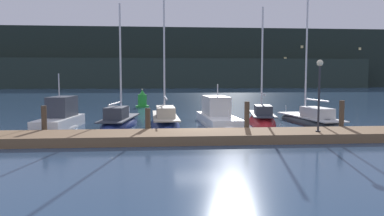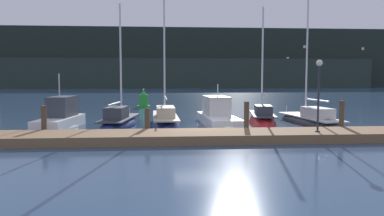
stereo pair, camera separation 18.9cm
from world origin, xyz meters
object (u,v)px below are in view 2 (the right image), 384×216
Objects in this scene: motorboat_berth_1 at (60,123)px; sailboat_berth_5 at (262,122)px; dock_lamppost at (319,83)px; motorboat_berth_4 at (218,120)px; sailboat_berth_6 at (310,122)px; sailboat_berth_3 at (165,123)px; channel_buoy at (144,100)px; sailboat_berth_2 at (119,124)px.

sailboat_berth_5 reaches higher than motorboat_berth_1.
motorboat_berth_1 is 13.17m from sailboat_berth_5.
sailboat_berth_5 is at bearing 98.21° from dock_lamppost.
dock_lamppost reaches higher than motorboat_berth_4.
sailboat_berth_6 is 7.48m from dock_lamppost.
dock_lamppost is at bearing -81.79° from sailboat_berth_5.
sailboat_berth_6 is 3.15× the size of dock_lamppost.
sailboat_berth_3 reaches higher than motorboat_berth_4.
motorboat_berth_4 reaches higher than channel_buoy.
sailboat_berth_3 is 10.39m from dock_lamppost.
sailboat_berth_6 is at bearing 70.77° from dock_lamppost.
sailboat_berth_5 reaches higher than dock_lamppost.
sailboat_berth_2 is at bearing -177.79° from sailboat_berth_5.
motorboat_berth_4 is at bearing 7.17° from motorboat_berth_1.
motorboat_berth_1 is at bearing -167.29° from sailboat_berth_2.
sailboat_berth_6 reaches higher than sailboat_berth_5.
channel_buoy is (-8.79, 15.07, 0.61)m from sailboat_berth_5.
sailboat_berth_2 is 2.39× the size of dock_lamppost.
channel_buoy is (-5.74, 14.98, 0.43)m from motorboat_berth_4.
sailboat_berth_5 reaches higher than channel_buoy.
motorboat_berth_4 is (3.55, 0.35, 0.13)m from sailboat_berth_3.
sailboat_berth_5 is at bearing 5.09° from motorboat_berth_1.
sailboat_berth_3 is at bearing 2.20° from sailboat_berth_2.
motorboat_berth_1 is at bearing -104.91° from channel_buoy.
sailboat_berth_6 is (3.27, -0.25, 0.01)m from sailboat_berth_5.
sailboat_berth_6 is at bearing -51.79° from channel_buoy.
sailboat_berth_5 is 2.42× the size of dock_lamppost.
motorboat_berth_4 is at bearing 4.09° from sailboat_berth_2.
sailboat_berth_3 is 6.24× the size of channel_buoy.
dock_lamppost is at bearing -31.43° from sailboat_berth_2.
motorboat_berth_4 is 3.05m from sailboat_berth_5.
channel_buoy is 0.54× the size of dock_lamppost.
motorboat_berth_1 is 0.79× the size of motorboat_berth_4.
motorboat_berth_4 is (10.07, 1.27, -0.07)m from motorboat_berth_1.
sailboat_berth_5 is 7.42m from dock_lamppost.
sailboat_berth_6 reaches higher than channel_buoy.
motorboat_berth_4 is at bearing 5.68° from sailboat_berth_3.
sailboat_berth_2 is 4.39× the size of channel_buoy.
motorboat_berth_1 is 0.50× the size of sailboat_berth_6.
sailboat_berth_3 is (2.97, 0.11, 0.02)m from sailboat_berth_2.
channel_buoy is 24.07m from dock_lamppost.
motorboat_berth_4 is 6.33m from sailboat_berth_6.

